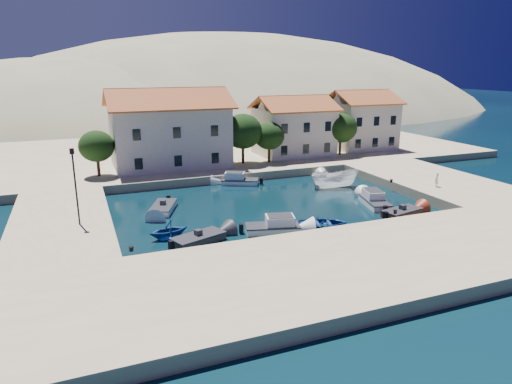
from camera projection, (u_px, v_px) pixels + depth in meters
ground at (318, 240)px, 36.23m from camera, size 400.00×400.00×0.00m
quay_south at (362, 264)px, 30.72m from camera, size 52.00×12.00×1.00m
quay_east at (432, 182)px, 52.35m from camera, size 11.00×20.00×1.00m
quay_west at (61, 225)px, 38.27m from camera, size 8.00×20.00×1.00m
quay_north at (209, 151)px, 70.82m from camera, size 80.00×36.00×1.00m
hills at (195, 174)px, 160.50m from camera, size 254.00×176.00×99.00m
building_left at (169, 127)px, 57.56m from camera, size 14.70×9.45×9.70m
building_mid at (294, 125)px, 65.06m from camera, size 10.50×8.40×8.30m
building_right at (361, 119)px, 70.16m from camera, size 9.45×8.40×8.80m
trees at (254, 134)px, 59.32m from camera, size 37.30×5.30×6.45m
lamppost at (75, 179)px, 35.88m from camera, size 0.35×0.25×6.22m
bollards at (325, 209)px, 40.38m from camera, size 29.36×9.56×0.30m
motorboat_grey_sw at (198, 239)px, 35.71m from camera, size 4.61×3.24×1.25m
cabin_cruiser_south at (273, 227)px, 37.90m from camera, size 4.82×3.01×1.60m
rowboat_south at (321, 227)px, 39.14m from camera, size 5.29×4.41×0.94m
motorboat_red_se at (402, 213)px, 42.07m from camera, size 4.23×2.57×1.25m
cabin_cruiser_east at (375, 201)px, 45.12m from camera, size 3.03×4.99×1.60m
boat_east at (335, 188)px, 51.79m from camera, size 5.84×2.83×2.17m
motorboat_white_ne at (326, 178)px, 55.14m from camera, size 2.40×3.63×1.25m
rowboat_west at (169, 238)px, 36.71m from camera, size 3.54×3.19×1.65m
motorboat_white_west at (163, 208)px, 43.51m from camera, size 3.44×4.76×1.25m
cabin_cruiser_north at (240, 180)px, 53.18m from camera, size 4.65×3.52×1.60m
pedestrian at (437, 179)px, 48.15m from camera, size 0.67×0.58×1.56m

